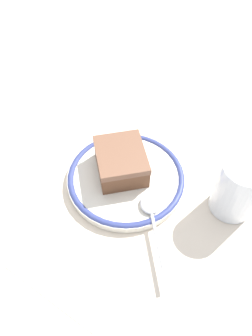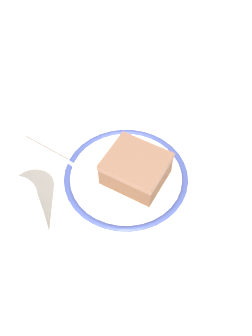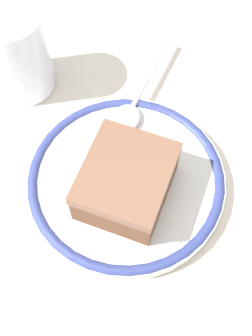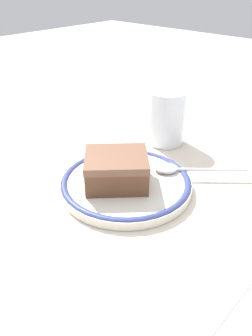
% 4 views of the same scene
% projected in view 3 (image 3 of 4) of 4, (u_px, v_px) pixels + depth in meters
% --- Properties ---
extents(ground_plane, '(2.40, 2.40, 0.00)m').
position_uv_depth(ground_plane, '(126.00, 199.00, 0.41)').
color(ground_plane, '#B7B2A8').
extents(placemat, '(0.52, 0.42, 0.00)m').
position_uv_depth(placemat, '(126.00, 198.00, 0.41)').
color(placemat, beige).
rests_on(placemat, ground_plane).
extents(plate, '(0.18, 0.18, 0.02)m').
position_uv_depth(plate, '(126.00, 181.00, 0.41)').
color(plate, silver).
rests_on(plate, placemat).
extents(cake_slice, '(0.11, 0.11, 0.04)m').
position_uv_depth(cake_slice, '(129.00, 182.00, 0.38)').
color(cake_slice, brown).
rests_on(cake_slice, plate).
extents(spoon, '(0.10, 0.11, 0.01)m').
position_uv_depth(spoon, '(132.00, 107.00, 0.44)').
color(spoon, silver).
rests_on(spoon, plate).
extents(cup, '(0.06, 0.06, 0.09)m').
position_uv_depth(cup, '(18.00, 57.00, 0.44)').
color(cup, silver).
rests_on(cup, placemat).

